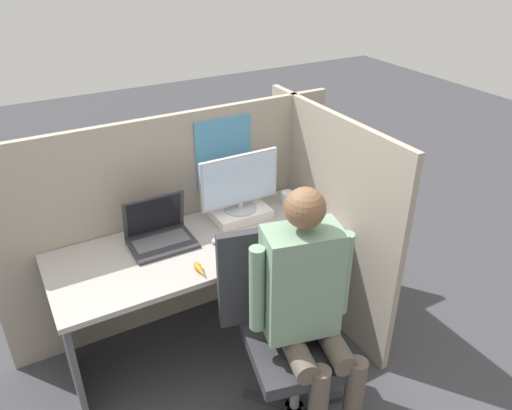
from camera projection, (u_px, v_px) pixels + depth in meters
The scene contains 13 objects.
ground_plane at pixel (228, 378), 2.84m from camera, with size 12.00×12.00×0.00m, color #3D3D42.
cubicle_panel_back at pixel (176, 222), 3.02m from camera, with size 2.09×0.05×1.35m.
cubicle_panel_right at pixel (327, 219), 3.05m from camera, with size 0.04×1.28×1.35m.
desk at pixel (200, 269), 2.81m from camera, with size 1.59×0.65×0.72m.
paper_box at pixel (240, 213), 2.97m from camera, with size 0.33×0.22×0.06m.
monitor at pixel (240, 183), 2.88m from camera, with size 0.49×0.19×0.34m.
laptop at pixel (160, 235), 2.72m from camera, with size 0.34×0.25×0.27m.
mouse at pixel (217, 241), 2.73m from camera, with size 0.06×0.06×0.03m.
stapler at pixel (310, 213), 2.98m from camera, with size 0.04×0.13×0.05m.
carrot_toy at pixel (201, 271), 2.49m from camera, with size 0.04×0.12×0.04m.
office_chair at pixel (283, 326), 2.46m from camera, with size 0.55×0.61×1.01m.
person at pixel (308, 303), 2.24m from camera, with size 0.47×0.45×1.32m.
coffee_mug at pixel (287, 198), 3.10m from camera, with size 0.08×0.08×0.08m.
Camera 1 is at (-0.83, -1.82, 2.24)m, focal length 35.00 mm.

